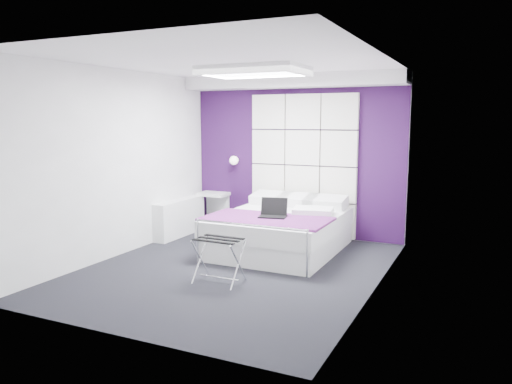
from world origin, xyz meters
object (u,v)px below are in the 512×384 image
nightstand (214,194)px  laptop (274,212)px  luggage_rack (219,261)px  bed (281,230)px  wall_lamp (235,160)px  radiator (180,218)px

nightstand → laptop: bearing=-37.3°
luggage_rack → bed: bearing=86.5°
wall_lamp → nightstand: size_ratio=0.30×
bed → radiator: bearing=174.3°
radiator → nightstand: nightstand is taller
radiator → luggage_rack: bearing=-45.9°
radiator → nightstand: (0.24, 0.72, 0.31)m
wall_lamp → luggage_rack: (1.13, -2.59, -0.96)m
bed → laptop: size_ratio=5.61×
wall_lamp → luggage_rack: 2.98m
wall_lamp → laptop: size_ratio=0.41×
radiator → nightstand: bearing=71.6°
bed → nightstand: size_ratio=4.09×
wall_lamp → luggage_rack: bearing=-66.4°
nightstand → bed: bearing=-28.9°
bed → luggage_rack: 1.64m
nightstand → luggage_rack: (1.53, -2.55, -0.35)m
wall_lamp → radiator: bearing=-130.1°
wall_lamp → bed: wall_lamp is taller
nightstand → wall_lamp: bearing=5.7°
radiator → nightstand: size_ratio=2.39×
wall_lamp → bed: size_ratio=0.07×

